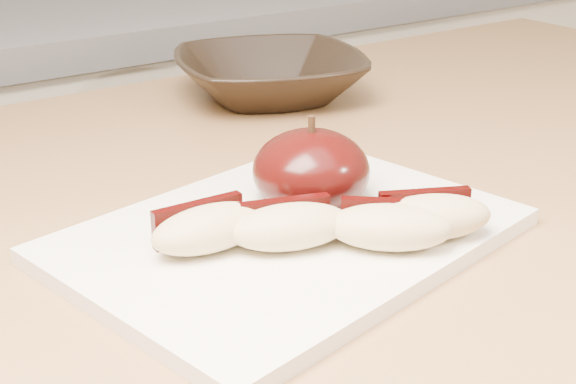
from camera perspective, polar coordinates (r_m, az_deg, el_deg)
cutting_board at (r=0.52m, az=0.00°, el=-3.10°), size 0.31×0.25×0.01m
apple_half at (r=0.55m, az=1.65°, el=1.52°), size 0.09×0.09×0.07m
apple_wedge_a at (r=0.49m, az=-5.68°, el=-2.52°), size 0.08×0.04×0.03m
apple_wedge_b at (r=0.49m, az=0.09°, el=-2.40°), size 0.08×0.06×0.03m
apple_wedge_c at (r=0.49m, az=7.21°, el=-2.42°), size 0.08×0.08×0.03m
apple_wedge_d at (r=0.51m, az=10.15°, el=-1.69°), size 0.08×0.07×0.03m
bowl at (r=0.83m, az=-1.29°, el=8.25°), size 0.24×0.24×0.05m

